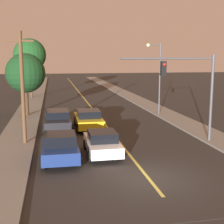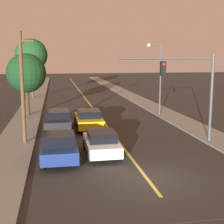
{
  "view_description": "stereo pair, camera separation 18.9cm",
  "coord_description": "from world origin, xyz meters",
  "views": [
    {
      "loc": [
        -4.24,
        -13.13,
        5.52
      ],
      "look_at": [
        0.0,
        9.0,
        1.6
      ],
      "focal_mm": 50.0,
      "sensor_mm": 36.0,
      "label": 1
    },
    {
      "loc": [
        -4.06,
        -13.16,
        5.52
      ],
      "look_at": [
        0.0,
        9.0,
        1.6
      ],
      "focal_mm": 50.0,
      "sensor_mm": 36.0,
      "label": 2
    }
  ],
  "objects": [
    {
      "name": "car_near_lane_second",
      "position": [
        -1.54,
        10.86,
        0.78
      ],
      "size": [
        2.07,
        4.58,
        1.51
      ],
      "color": "gold",
      "rests_on": "ground"
    },
    {
      "name": "traffic_signal_mast",
      "position": [
        4.32,
        5.38,
        4.04
      ],
      "size": [
        6.16,
        0.42,
        5.61
      ],
      "color": "#47474C",
      "rests_on": "ground"
    },
    {
      "name": "car_near_lane_front",
      "position": [
        -1.54,
        4.0,
        0.72
      ],
      "size": [
        1.88,
        3.97,
        1.41
      ],
      "color": "white",
      "rests_on": "ground"
    },
    {
      "name": "tree_left_far",
      "position": [
        -7.13,
        31.11,
        5.91
      ],
      "size": [
        4.39,
        4.39,
        8.0
      ],
      "color": "#4C3823",
      "rests_on": "ground"
    },
    {
      "name": "sidewalk_left",
      "position": [
        -6.73,
        36.0,
        0.06
      ],
      "size": [
        2.5,
        80.0,
        0.12
      ],
      "color": "gray",
      "rests_on": "ground"
    },
    {
      "name": "ground_plane",
      "position": [
        0.0,
        0.0,
        0.0
      ],
      "size": [
        200.0,
        200.0,
        0.0
      ],
      "primitive_type": "plane",
      "color": "#2D2B28"
    },
    {
      "name": "utility_pole_left",
      "position": [
        -6.08,
        7.06,
        3.79
      ],
      "size": [
        1.6,
        0.24,
        7.03
      ],
      "color": "#513823",
      "rests_on": "ground"
    },
    {
      "name": "car_outer_lane_front",
      "position": [
        -3.95,
        3.3,
        0.79
      ],
      "size": [
        2.01,
        3.95,
        1.56
      ],
      "color": "navy",
      "rests_on": "ground"
    },
    {
      "name": "tree_left_near",
      "position": [
        -6.69,
        17.21,
        4.1
      ],
      "size": [
        3.69,
        3.69,
        5.84
      ],
      "color": "#3D2B1C",
      "rests_on": "ground"
    },
    {
      "name": "road_surface",
      "position": [
        0.0,
        36.0,
        0.01
      ],
      "size": [
        10.97,
        80.0,
        0.01
      ],
      "color": "#2D2B28",
      "rests_on": "ground"
    },
    {
      "name": "streetlamp_right",
      "position": [
        5.51,
        15.26,
        4.45
      ],
      "size": [
        1.45,
        0.36,
        6.75
      ],
      "color": "#47474C",
      "rests_on": "ground"
    },
    {
      "name": "car_outer_lane_second",
      "position": [
        -3.95,
        10.68,
        0.84
      ],
      "size": [
        2.05,
        5.04,
        1.6
      ],
      "color": "black",
      "rests_on": "ground"
    },
    {
      "name": "sidewalk_right",
      "position": [
        6.73,
        36.0,
        0.06
      ],
      "size": [
        2.5,
        80.0,
        0.12
      ],
      "color": "gray",
      "rests_on": "ground"
    }
  ]
}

